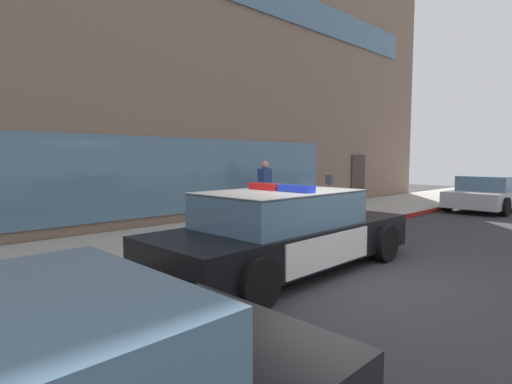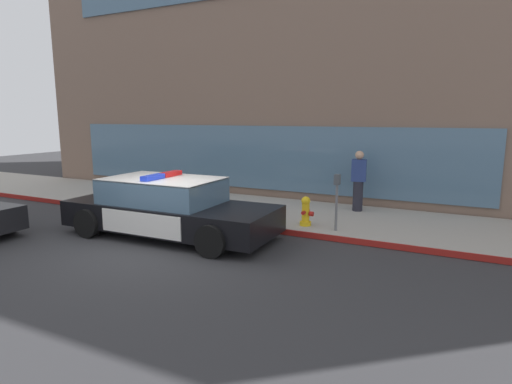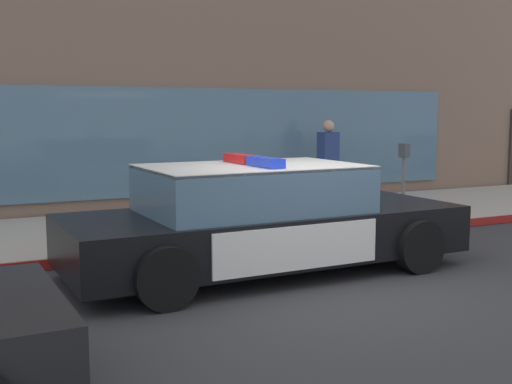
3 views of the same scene
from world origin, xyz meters
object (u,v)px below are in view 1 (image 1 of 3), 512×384
fire_hydrant (306,215)px  car_down_street (490,193)px  police_cruiser (285,231)px  pedestrian_on_sidewalk (265,188)px  parking_meter (329,191)px

fire_hydrant → car_down_street: size_ratio=0.16×
police_cruiser → fire_hydrant: size_ratio=7.10×
police_cruiser → pedestrian_on_sidewalk: pedestrian_on_sidewalk is taller
police_cruiser → parking_meter: 3.98m
fire_hydrant → parking_meter: size_ratio=0.54×
police_cruiser → pedestrian_on_sidewalk: 5.38m
fire_hydrant → pedestrian_on_sidewalk: 2.40m
parking_meter → car_down_street: bearing=-10.9°
car_down_street → parking_meter: parking_meter is taller
police_cruiser → fire_hydrant: bearing=31.9°
fire_hydrant → parking_meter: (0.80, -0.14, 0.58)m
pedestrian_on_sidewalk → parking_meter: pedestrian_on_sidewalk is taller
car_down_street → pedestrian_on_sidewalk: size_ratio=2.65×
car_down_street → parking_meter: size_ratio=3.39×
pedestrian_on_sidewalk → car_down_street: bearing=-124.7°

